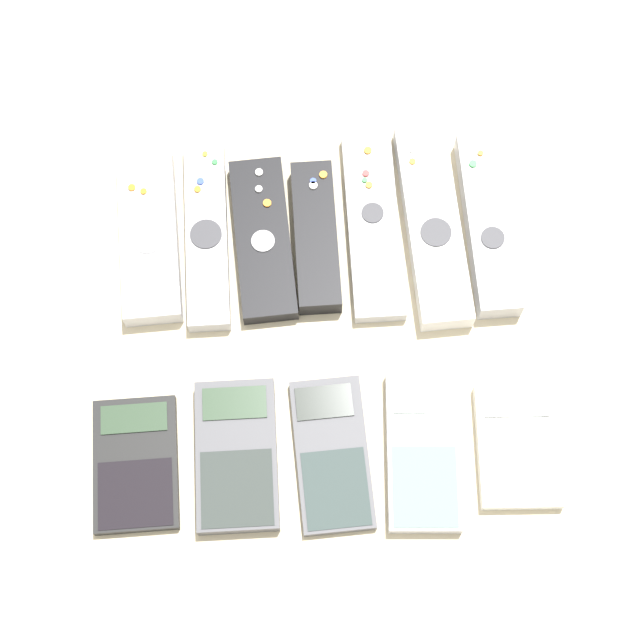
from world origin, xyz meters
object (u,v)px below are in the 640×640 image
object	(u,v)px
remote_3	(319,236)
remote_5	(432,224)
remote_6	(488,224)
calculator_2	(332,454)
calculator_0	(136,464)
remote_0	(149,238)
calculator_1	(237,455)
calculator_3	(423,452)
calculator_4	(518,446)
remote_2	(263,239)
remote_4	(373,225)
remote_1	(207,234)

from	to	relation	value
remote_3	remote_5	world-z (taller)	same
remote_6	calculator_2	xyz separation A→B (m)	(-0.17, -0.23, -0.01)
calculator_0	remote_6	bearing A→B (deg)	31.25
remote_6	remote_5	bearing A→B (deg)	175.59
remote_0	calculator_1	size ratio (longest dim) A/B	1.26
calculator_3	calculator_4	distance (m)	0.09
remote_2	remote_6	xyz separation A→B (m)	(0.23, 0.00, 0.00)
calculator_0	calculator_2	xyz separation A→B (m)	(0.18, 0.00, -0.00)
remote_5	remote_6	size ratio (longest dim) A/B	1.13
remote_6	remote_4	bearing A→B (deg)	175.12
remote_0	remote_4	size ratio (longest dim) A/B	0.89
remote_5	calculator_2	bearing A→B (deg)	-119.43
remote_1	calculator_4	size ratio (longest dim) A/B	1.71
remote_1	calculator_2	xyz separation A→B (m)	(0.11, -0.23, -0.00)
remote_3	remote_6	bearing A→B (deg)	0.84
remote_4	calculator_1	world-z (taller)	same
remote_2	calculator_1	distance (m)	0.22
remote_0	remote_1	distance (m)	0.06
remote_1	remote_2	world-z (taller)	same
calculator_0	calculator_2	world-z (taller)	same
remote_3	remote_6	world-z (taller)	remote_6
remote_0	remote_5	bearing A→B (deg)	-2.63
remote_1	calculator_4	world-z (taller)	remote_1
remote_4	remote_5	xyz separation A→B (m)	(0.06, -0.00, 0.00)
remote_3	calculator_1	world-z (taller)	remote_3
remote_2	calculator_0	distance (m)	0.26
remote_4	remote_0	bearing A→B (deg)	-179.40
remote_1	calculator_1	distance (m)	0.23
remote_3	calculator_2	distance (m)	0.22
remote_4	calculator_2	size ratio (longest dim) A/B	1.36
remote_4	remote_5	distance (m)	0.06
remote_4	remote_5	world-z (taller)	remote_5
calculator_2	calculator_4	xyz separation A→B (m)	(0.17, -0.00, 0.00)
calculator_1	calculator_2	size ratio (longest dim) A/B	0.95
remote_6	calculator_4	bearing A→B (deg)	-90.18
remote_4	calculator_3	size ratio (longest dim) A/B	1.33
remote_3	calculator_0	xyz separation A→B (m)	(-0.18, -0.22, -0.01)
calculator_0	calculator_1	size ratio (longest dim) A/B	0.90
remote_2	calculator_2	bearing A→B (deg)	-79.01
remote_6	calculator_2	bearing A→B (deg)	-128.42
calculator_4	remote_5	bearing A→B (deg)	106.86
remote_1	remote_6	xyz separation A→B (m)	(0.28, -0.00, 0.00)
remote_0	remote_2	xyz separation A→B (m)	(0.11, -0.01, -0.00)
remote_5	calculator_2	world-z (taller)	remote_5
remote_5	calculator_4	bearing A→B (deg)	-78.14
remote_1	calculator_0	bearing A→B (deg)	-107.56
remote_6	calculator_1	distance (m)	0.34
remote_0	calculator_3	world-z (taller)	remote_0
calculator_4	remote_4	bearing A→B (deg)	119.26
calculator_1	calculator_4	world-z (taller)	calculator_1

